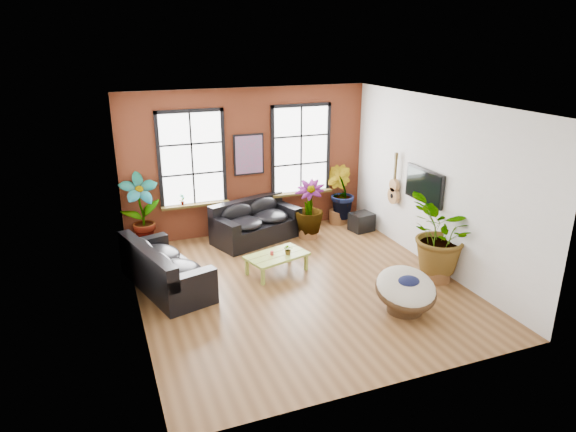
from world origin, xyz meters
name	(u,v)px	position (x,y,z in m)	size (l,w,h in m)	color
room	(297,198)	(0.00, 0.15, 1.75)	(6.04, 6.54, 3.54)	brown
sofa_back	(255,222)	(-0.06, 2.64, 0.42)	(2.25, 1.61, 0.94)	black
sofa_left	(163,269)	(-2.46, 0.86, 0.41)	(1.56, 2.48, 0.91)	black
coffee_table	(277,257)	(-0.20, 0.73, 0.35)	(1.39, 1.03, 0.48)	#93AE3E
papasan_chair	(406,290)	(1.37, -1.57, 0.42)	(1.21, 1.22, 0.81)	#412A17
poster	(249,155)	(0.00, 3.18, 1.95)	(0.74, 0.06, 0.98)	black
tv_wall_unit	(415,187)	(2.93, 0.60, 1.54)	(0.13, 1.86, 1.20)	black
media_box	(362,222)	(2.60, 2.24, 0.23)	(0.61, 0.53, 0.45)	black
pot_back_left	(144,242)	(-2.61, 2.97, 0.17)	(0.62, 0.62, 0.34)	brown
pot_back_right	(338,216)	(2.31, 2.95, 0.17)	(0.47, 0.47, 0.34)	brown
pot_right_wall	(438,271)	(2.67, -0.76, 0.19)	(0.53, 0.53, 0.37)	brown
pot_mid	(308,231)	(1.18, 2.30, 0.16)	(0.59, 0.59, 0.33)	brown
floor_plant_back_left	(141,209)	(-2.60, 2.96, 0.97)	(0.86, 0.59, 1.64)	#113F10
floor_plant_back_right	(340,192)	(2.34, 2.95, 0.83)	(0.74, 0.60, 1.35)	#113F10
floor_plant_right_wall	(442,235)	(2.69, -0.75, 0.96)	(1.44, 1.25, 1.60)	#113F10
floor_plant_mid	(309,207)	(1.20, 2.31, 0.77)	(0.70, 0.70, 1.26)	#113F10
table_plant	(288,249)	(0.03, 0.65, 0.51)	(0.20, 0.17, 0.22)	#113F10
sill_plant_left	(182,199)	(-1.65, 3.13, 1.04)	(0.14, 0.10, 0.27)	#113F10
sill_plant_right	(314,185)	(1.70, 3.13, 1.04)	(0.15, 0.15, 0.27)	#113F10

